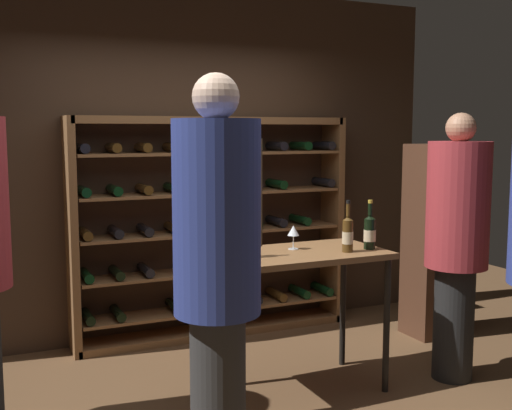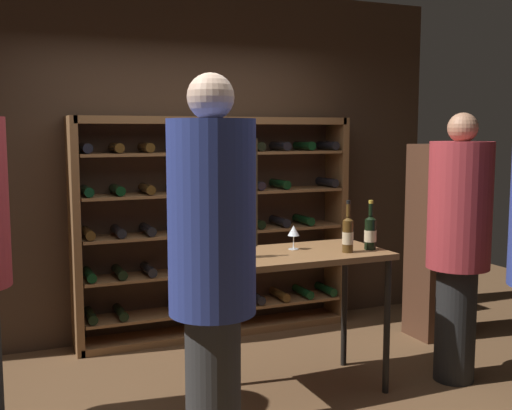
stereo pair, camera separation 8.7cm
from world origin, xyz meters
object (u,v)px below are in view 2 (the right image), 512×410
Objects in this scene: wine_bottle_amber_reserve at (348,234)px; person_guest_blue_shirt at (212,261)px; display_cabinet at (438,241)px; wine_glass_stemmed_right at (294,232)px; wine_bottle_green_slim at (242,237)px; wine_bottle_gold_foil at (370,232)px; person_guest_plum_blouse at (459,235)px; wine_rack at (216,228)px; tasting_table at (291,268)px.

person_guest_blue_shirt is at bearing -149.96° from wine_bottle_amber_reserve.
wine_glass_stemmed_right is at bearing -163.40° from display_cabinet.
wine_bottle_green_slim reaches higher than wine_bottle_gold_foil.
person_guest_plum_blouse reaches higher than wine_bottle_green_slim.
wine_bottle_green_slim is (-0.31, -1.37, 0.16)m from wine_rack.
tasting_table is at bearing -87.88° from wine_rack.
wine_bottle_amber_reserve is at bearing -151.87° from display_cabinet.
wine_glass_stemmed_right is at bearing 171.03° from person_guest_plum_blouse.
wine_glass_stemmed_right is at bearing 131.44° from person_guest_blue_shirt.
wine_rack is at bearing 104.88° from wine_bottle_amber_reserve.
tasting_table is 0.59m from wine_bottle_gold_foil.
wine_rack is at bearing 111.99° from wine_bottle_gold_foil.
wine_rack is 1.34m from tasting_table.
display_cabinet is (1.73, -0.77, -0.11)m from wine_rack.
person_guest_blue_shirt is at bearing -150.96° from display_cabinet.
wine_bottle_amber_reserve is (1.18, 0.68, -0.05)m from person_guest_blue_shirt.
display_cabinet is 1.35m from wine_bottle_gold_foil.
person_guest_plum_blouse is (1.20, -1.61, 0.11)m from wine_rack.
display_cabinet reaches higher than wine_bottle_amber_reserve.
display_cabinet is at bearing 16.60° from wine_glass_stemmed_right.
wine_rack is 1.89m from display_cabinet.
wine_bottle_amber_reserve is (-1.33, -0.71, 0.26)m from display_cabinet.
wine_bottle_gold_foil is 0.52m from wine_glass_stemmed_right.
wine_rack is 1.54m from wine_bottle_amber_reserve.
display_cabinet is 4.56× the size of wine_bottle_green_slim.
person_guest_blue_shirt is 6.05× the size of wine_bottle_gold_foil.
display_cabinet is at bearing 16.47° from wine_bottle_green_slim.
wine_rack is 2.31m from person_guest_blue_shirt.
person_guest_blue_shirt reaches higher than wine_bottle_green_slim.
wine_bottle_amber_reserve reaches higher than wine_bottle_gold_foil.
wine_rack reaches higher than display_cabinet.
person_guest_plum_blouse is 1.14× the size of display_cabinet.
person_guest_plum_blouse is 1.01m from display_cabinet.
wine_bottle_green_slim is 2.20× the size of wine_glass_stemmed_right.
wine_glass_stemmed_right is at bearing 15.97° from wine_bottle_green_slim.
person_guest_blue_shirt is (-0.79, -2.17, 0.19)m from wine_rack.
wine_bottle_green_slim is (-1.51, 0.24, 0.05)m from person_guest_plum_blouse.
wine_bottle_gold_foil is (0.19, 0.03, -0.00)m from wine_bottle_amber_reserve.
person_guest_blue_shirt is 2.07m from person_guest_plum_blouse.
person_guest_blue_shirt is at bearing -152.63° from wine_bottle_gold_foil.
person_guest_plum_blouse is at bearing -53.27° from wine_rack.
wine_bottle_gold_foil is at bearing -149.02° from display_cabinet.
wine_rack reaches higher than wine_bottle_green_slim.
tasting_table is 3.51× the size of wine_bottle_green_slim.
person_guest_plum_blouse is at bearing -14.34° from wine_bottle_gold_foil.
wine_bottle_gold_foil is (1.37, 0.71, -0.05)m from person_guest_blue_shirt.
wine_bottle_green_slim reaches higher than wine_bottle_amber_reserve.
wine_bottle_gold_foil is at bearing -12.16° from tasting_table.
person_guest_plum_blouse is at bearing -9.06° from wine_bottle_amber_reserve.
wine_bottle_green_slim is 1.04× the size of wine_bottle_amber_reserve.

